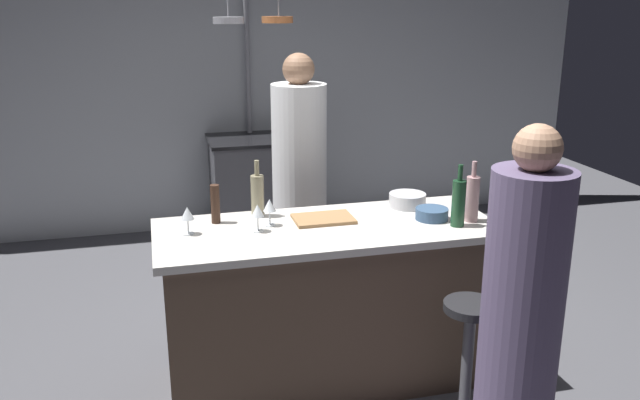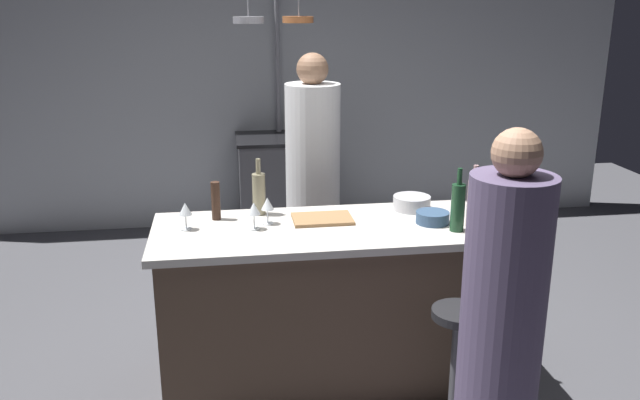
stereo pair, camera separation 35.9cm
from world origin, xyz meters
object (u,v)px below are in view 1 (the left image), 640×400
Objects in this scene: wine_bottle_green at (459,202)px; mixing_bowl_steel at (407,200)px; chef at (300,192)px; wine_bottle_white at (257,195)px; cutting_board at (323,219)px; stove_range at (256,187)px; pepper_mill at (215,204)px; wine_glass_near_left_guest at (270,207)px; guest_right at (520,326)px; wine_glass_near_right_guest at (258,212)px; wine_bottle_rose at (472,198)px; bar_stool_right at (467,360)px; mixing_bowl_blue at (432,214)px; wine_glass_by_chef at (187,215)px.

wine_bottle_green reaches higher than mixing_bowl_steel.
wine_bottle_white is (-0.40, -0.75, 0.22)m from chef.
stove_range is at bearing 90.13° from cutting_board.
wine_glass_near_left_guest is at bearing -23.46° from pepper_mill.
mixing_bowl_steel is (0.83, 0.13, -0.07)m from wine_glass_near_left_guest.
chef reaches higher than guest_right.
wine_glass_near_right_guest is (-0.44, -1.00, 0.21)m from chef.
mixing_bowl_steel is (1.10, 0.02, -0.07)m from pepper_mill.
mixing_bowl_steel is (0.53, 0.12, 0.03)m from cutting_board.
guest_right reaches higher than wine_glass_near_left_guest.
wine_bottle_rose is 2.27× the size of wine_glass_near_left_guest.
stove_range is 1.31× the size of bar_stool_right.
wine_glass_near_right_guest is at bearing -44.72° from pepper_mill.
wine_bottle_rose reaches higher than bar_stool_right.
mixing_bowl_blue is at bearing -12.68° from cutting_board.
wine_bottle_white is 1.08m from wine_bottle_green.
wine_bottle_green is 1.87× the size of mixing_bowl_blue.
cutting_board is at bearing 2.62° from wine_glass_near_left_guest.
bar_stool_right is at bearing -114.97° from wine_bottle_rose.
wine_bottle_rose reaches higher than mixing_bowl_steel.
guest_right is at bearing -80.47° from stove_range.
wine_glass_near_left_guest is 0.69× the size of mixing_bowl_steel.
mixing_bowl_blue is at bearing 122.90° from wine_bottle_green.
wine_bottle_green is at bearing -9.58° from wine_glass_near_right_guest.
guest_right reaches higher than wine_bottle_white.
mixing_bowl_blue is at bearing -17.79° from wine_bottle_white.
wine_glass_by_chef is at bearing -176.58° from cutting_board.
wine_bottle_white reaches higher than stove_range.
wine_glass_near_right_guest is 1.00× the size of wine_glass_near_left_guest.
pepper_mill is at bearing 168.45° from mixing_bowl_blue.
guest_right reaches higher than wine_bottle_green.
pepper_mill reaches higher than stove_range.
wine_bottle_green is (0.09, 0.81, 0.29)m from guest_right.
wine_bottle_rose is at bearing -6.39° from wine_glass_by_chef.
stove_range is at bearing 99.90° from bar_stool_right.
mixing_bowl_blue is at bearing -3.81° from wine_glass_by_chef.
mixing_bowl_blue is (-0.09, 0.13, -0.10)m from wine_bottle_green.
mixing_bowl_blue is (0.57, -0.13, 0.02)m from cutting_board.
mixing_bowl_blue reaches higher than bar_stool_right.
pepper_mill is 1.18× the size of mixing_bowl_blue.
wine_glass_near_left_guest is (-0.87, 1.06, 0.27)m from guest_right.
guest_right is 0.93m from wine_bottle_rose.
cutting_board is (0.01, -2.35, 0.46)m from stove_range.
mixing_bowl_steel is at bearing 91.88° from guest_right.
wine_bottle_white is at bearing 101.23° from wine_glass_near_left_guest.
stove_range is 4.24× the size of pepper_mill.
wine_glass_near_right_guest is (-0.37, -0.09, 0.10)m from cutting_board.
pepper_mill is at bearing -166.35° from wine_bottle_white.
mixing_bowl_steel is (-0.04, 0.25, 0.01)m from mixing_bowl_blue.
wine_bottle_white is at bearing 156.83° from wine_bottle_green.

